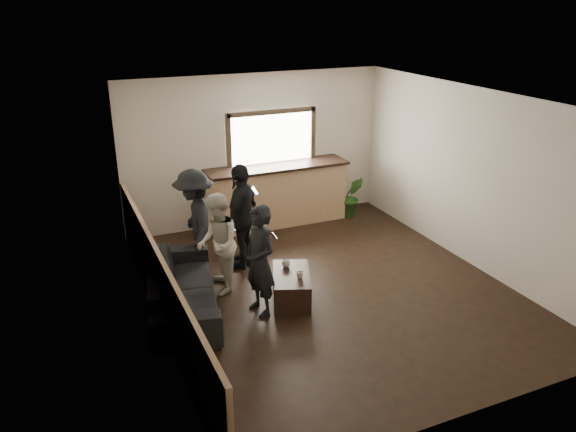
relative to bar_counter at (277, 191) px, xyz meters
name	(u,v)px	position (x,y,z in m)	size (l,w,h in m)	color
ground	(328,288)	(-0.30, -2.70, -0.64)	(5.00, 6.00, 0.01)	black
room_shell	(283,202)	(-1.04, -2.70, 0.83)	(5.01, 6.01, 2.80)	silver
bar_counter	(277,191)	(0.00, 0.00, 0.00)	(2.70, 0.68, 2.13)	tan
sofa	(182,287)	(-2.42, -2.39, -0.31)	(2.27, 0.89, 0.66)	black
coffee_table	(291,286)	(-0.94, -2.78, -0.44)	(0.51, 0.92, 0.41)	black
cup_a	(286,264)	(-0.93, -2.56, -0.18)	(0.12, 0.12, 0.09)	silver
cup_b	(300,275)	(-0.88, -2.94, -0.19)	(0.10, 0.10, 0.09)	silver
potted_plant	(352,196)	(1.47, -0.25, -0.24)	(0.45, 0.36, 0.81)	#2D6623
person_a	(260,261)	(-1.47, -2.92, 0.13)	(0.51, 0.63, 1.55)	black
person_b	(217,244)	(-1.81, -2.12, 0.11)	(0.70, 0.82, 1.49)	silver
person_c	(195,222)	(-1.93, -1.37, 0.19)	(0.77, 1.16, 1.66)	black
person_d	(242,216)	(-1.20, -1.45, 0.21)	(0.97, 1.02, 1.70)	black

